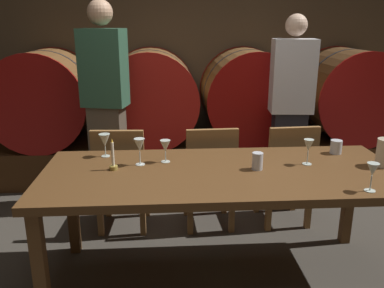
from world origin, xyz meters
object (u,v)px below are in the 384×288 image
object	(u,v)px
dining_table	(222,181)
chair_left	(121,174)
wine_barrel_center_left	(150,97)
wine_glass_right	(308,146)
wine_barrel_far_right	(348,94)
candle_center	(113,161)
guest_right	(290,109)
wine_glass_left	(139,146)
chair_center	(210,173)
wine_barrel_center_right	(248,96)
wine_glass_center	(165,147)
wine_barrel_far_left	(46,98)
wine_glass_far_left	(105,141)
wine_glass_far_right	(373,171)
chair_right	(287,170)
cup_left	(257,161)
guest_left	(106,104)
cup_right	(336,147)

from	to	relation	value
dining_table	chair_left	world-z (taller)	chair_left
wine_barrel_center_left	wine_glass_right	world-z (taller)	wine_barrel_center_left
dining_table	wine_glass_right	size ratio (longest dim) A/B	13.31
wine_barrel_far_right	candle_center	bearing A→B (deg)	-141.01
guest_right	wine_glass_left	distance (m)	1.73
chair_center	wine_barrel_far_right	bearing A→B (deg)	-145.15
wine_barrel_center_right	wine_glass_left	bearing A→B (deg)	-120.44
dining_table	chair_left	size ratio (longest dim) A/B	2.54
guest_right	wine_glass_center	world-z (taller)	guest_right
wine_barrel_far_left	dining_table	distance (m)	2.55
candle_center	wine_glass_far_left	bearing A→B (deg)	108.04
guest_right	wine_glass_far_right	bearing A→B (deg)	93.95
candle_center	chair_right	bearing A→B (deg)	26.35
wine_barrel_center_left	chair_right	distance (m)	1.75
wine_barrel_far_right	guest_right	world-z (taller)	guest_right
wine_glass_center	wine_glass_far_right	world-z (taller)	wine_glass_far_right
wine_glass_center	chair_left	bearing A→B (deg)	124.30
chair_right	chair_left	bearing A→B (deg)	-3.21
wine_glass_far_left	wine_glass_right	bearing A→B (deg)	-10.46
chair_center	wine_barrel_far_left	bearing A→B (deg)	-40.53
wine_barrel_center_right	dining_table	xyz separation A→B (m)	(-0.56, -1.97, -0.18)
wine_glass_left	cup_left	size ratio (longest dim) A/B	1.61
wine_barrel_center_left	candle_center	size ratio (longest dim) A/B	4.91
guest_left	wine_glass_right	xyz separation A→B (m)	(1.44, -1.16, -0.06)
wine_barrel_center_right	wine_barrel_center_left	bearing A→B (deg)	180.00
cup_right	wine_glass_far_left	bearing A→B (deg)	178.63
wine_barrel_center_left	cup_left	xyz separation A→B (m)	(0.73, -1.96, -0.06)
wine_glass_left	wine_glass_center	distance (m)	0.17
guest_left	wine_glass_far_left	distance (m)	0.92
wine_barrel_far_right	wine_glass_far_right	size ratio (longest dim) A/B	6.16
wine_barrel_center_right	cup_right	bearing A→B (deg)	-80.37
wine_barrel_center_right	wine_glass_center	xyz separation A→B (m)	(-0.91, -1.78, -0.01)
wine_barrel_center_left	cup_right	world-z (taller)	wine_barrel_center_left
chair_right	wine_barrel_center_left	bearing A→B (deg)	-50.91
guest_left	wine_glass_far_right	distance (m)	2.30
wine_barrel_center_left	chair_center	size ratio (longest dim) A/B	1.13
wine_barrel_center_left	wine_barrel_far_right	world-z (taller)	same
chair_right	wine_glass_far_right	distance (m)	1.16
guest_left	wine_glass_center	size ratio (longest dim) A/B	12.30
dining_table	wine_glass_center	distance (m)	0.43
dining_table	chair_center	size ratio (longest dim) A/B	2.54
chair_right	candle_center	distance (m)	1.51
wine_glass_far_right	cup_left	bearing A→B (deg)	145.61
chair_center	guest_right	distance (m)	1.06
wine_barrel_far_right	wine_glass_center	xyz separation A→B (m)	(-2.03, -1.78, -0.01)
dining_table	candle_center	size ratio (longest dim) A/B	10.99
wine_glass_left	guest_left	bearing A→B (deg)	108.20
guest_left	wine_barrel_far_right	bearing A→B (deg)	-151.04
chair_center	cup_left	xyz separation A→B (m)	(0.22, -0.69, 0.34)
wine_barrel_center_right	chair_center	bearing A→B (deg)	-113.63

